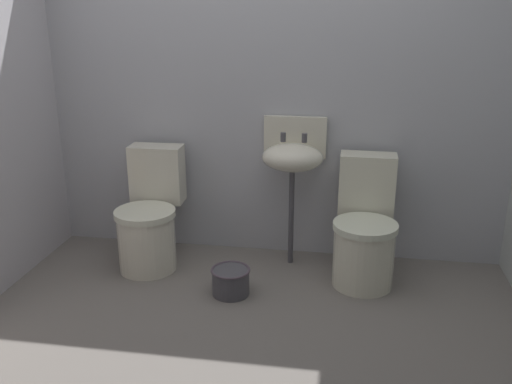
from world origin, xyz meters
The scene contains 6 objects.
ground_plane centered at (0.00, 0.00, -0.04)m, with size 3.53×2.47×0.08m, color slate.
wall_back centered at (0.00, 1.08, 1.18)m, with size 3.53×0.10×2.35m, color #B2B3BB.
toilet_left centered at (-0.79, 0.68, 0.32)m, with size 0.41×0.60×0.78m.
toilet_right centered at (0.63, 0.68, 0.32)m, with size 0.41×0.60×0.78m.
sink centered at (0.15, 0.87, 0.75)m, with size 0.42×0.35×0.99m.
bucket centered at (-0.17, 0.34, 0.09)m, with size 0.24×0.24×0.17m.
Camera 1 is at (0.46, -2.63, 1.69)m, focal length 38.82 mm.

